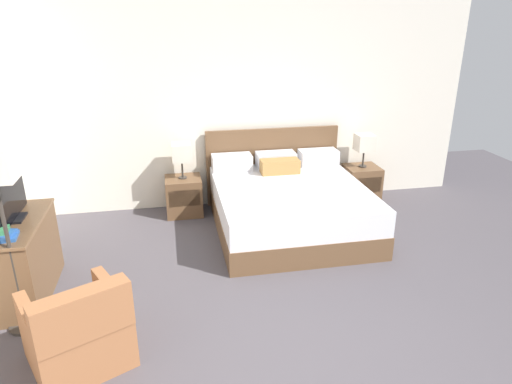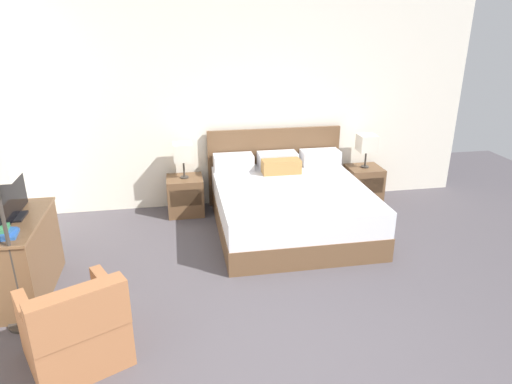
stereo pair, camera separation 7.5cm
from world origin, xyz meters
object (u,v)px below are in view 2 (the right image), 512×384
object	(u,v)px
table_lamp_right	(367,143)
book_blue_cover	(1,232)
table_lamp_left	(183,152)
bed	(290,204)
tv	(10,194)
nightstand_left	(185,195)
nightstand_right	(363,184)
book_red_cover	(1,236)
armchair_by_window	(76,331)
dresser	(21,256)

from	to	relation	value
table_lamp_right	book_blue_cover	distance (m)	4.59
table_lamp_left	bed	bearing A→B (deg)	-28.88
tv	book_blue_cover	bearing A→B (deg)	-88.81
table_lamp_left	nightstand_left	bearing A→B (deg)	-90.00
nightstand_right	book_red_cover	bearing A→B (deg)	-154.02
nightstand_left	armchair_by_window	bearing A→B (deg)	-108.50
dresser	armchair_by_window	distance (m)	1.28
nightstand_right	tv	size ratio (longest dim) A/B	0.67
nightstand_left	dresser	world-z (taller)	dresser
dresser	tv	world-z (taller)	tv
bed	tv	bearing A→B (deg)	-162.37
book_blue_cover	nightstand_left	bearing A→B (deg)	51.76
tv	nightstand_left	bearing A→B (deg)	45.30
table_lamp_left	nightstand_right	bearing A→B (deg)	-0.03
book_red_cover	table_lamp_right	bearing A→B (deg)	25.99
nightstand_left	tv	xyz separation A→B (m)	(-1.59, -1.61, 0.75)
table_lamp_right	nightstand_right	bearing A→B (deg)	-90.00
nightstand_left	book_red_cover	bearing A→B (deg)	-128.25
nightstand_left	book_blue_cover	distance (m)	2.62
dresser	armchair_by_window	world-z (taller)	dresser
nightstand_right	book_blue_cover	distance (m)	4.62
nightstand_right	tv	bearing A→B (deg)	-158.73
bed	nightstand_right	bearing A→B (deg)	28.83
dresser	nightstand_right	bearing A→B (deg)	21.94
nightstand_left	table_lamp_left	xyz separation A→B (m)	(0.00, 0.00, 0.60)
nightstand_right	table_lamp_left	world-z (taller)	table_lamp_left
nightstand_right	nightstand_left	bearing A→B (deg)	180.00
table_lamp_left	book_red_cover	size ratio (longest dim) A/B	1.87
nightstand_left	nightstand_right	world-z (taller)	same
tv	table_lamp_right	bearing A→B (deg)	21.29
book_red_cover	book_blue_cover	size ratio (longest dim) A/B	1.22
table_lamp_right	table_lamp_left	bearing A→B (deg)	180.00
bed	armchair_by_window	distance (m)	3.00
book_red_cover	book_blue_cover	world-z (taller)	book_blue_cover
bed	book_red_cover	size ratio (longest dim) A/B	7.92
nightstand_right	tv	world-z (taller)	tv
book_red_cover	book_blue_cover	distance (m)	0.03
bed	book_red_cover	world-z (taller)	bed
nightstand_left	table_lamp_right	world-z (taller)	table_lamp_right
tv	book_red_cover	xyz separation A→B (m)	(0.01, -0.40, -0.22)
book_blue_cover	table_lamp_left	bearing A→B (deg)	51.78
dresser	book_blue_cover	xyz separation A→B (m)	(0.01, -0.34, 0.42)
nightstand_left	armchair_by_window	xyz separation A→B (m)	(-0.92, -2.75, 0.03)
dresser	table_lamp_right	bearing A→B (deg)	21.95
bed	dresser	world-z (taller)	bed
table_lamp_right	nightstand_left	bearing A→B (deg)	-179.97
table_lamp_left	book_red_cover	world-z (taller)	table_lamp_left
nightstand_left	book_blue_cover	bearing A→B (deg)	-128.24
book_blue_cover	book_red_cover	bearing A→B (deg)	180.00
bed	nightstand_left	xyz separation A→B (m)	(-1.27, 0.70, -0.07)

